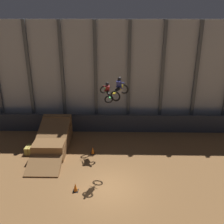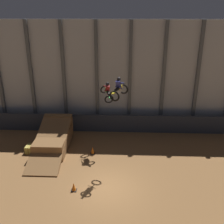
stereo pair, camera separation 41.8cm
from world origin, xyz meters
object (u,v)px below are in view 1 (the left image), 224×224
at_px(rider_bike_left_air, 107,92).
at_px(traffic_cone_near_ramp, 93,151).
at_px(dirt_ramp, 54,139).
at_px(traffic_cone_arena_edge, 75,187).
at_px(hay_bale_trackside, 30,149).
at_px(rider_bike_right_air, 120,89).

height_order(rider_bike_left_air, traffic_cone_near_ramp, rider_bike_left_air).
xyz_separation_m(dirt_ramp, traffic_cone_arena_edge, (2.63, -5.57, -0.47)).
bearing_deg(hay_bale_trackside, rider_bike_left_air, 12.41).
bearing_deg(hay_bale_trackside, dirt_ramp, 25.76).
xyz_separation_m(dirt_ramp, hay_bale_trackside, (-1.78, -0.86, -0.47)).
height_order(dirt_ramp, traffic_cone_near_ramp, dirt_ramp).
bearing_deg(rider_bike_right_air, rider_bike_left_air, 133.41).
xyz_separation_m(rider_bike_left_air, traffic_cone_arena_edge, (-1.79, -6.08, -4.46)).
bearing_deg(dirt_ramp, traffic_cone_near_ramp, -15.64).
bearing_deg(rider_bike_left_air, hay_bale_trackside, 174.08).
distance_m(dirt_ramp, rider_bike_left_air, 5.98).
bearing_deg(rider_bike_right_air, traffic_cone_arena_edge, -105.90).
bearing_deg(hay_bale_trackside, rider_bike_right_air, -11.43).
distance_m(dirt_ramp, traffic_cone_arena_edge, 6.18).
bearing_deg(traffic_cone_near_ramp, hay_bale_trackside, 179.18).
bearing_deg(dirt_ramp, rider_bike_left_air, 6.53).
relative_size(rider_bike_left_air, hay_bale_trackside, 2.07).
height_order(traffic_cone_near_ramp, hay_bale_trackside, traffic_cone_near_ramp).
relative_size(dirt_ramp, traffic_cone_arena_edge, 10.94).
distance_m(dirt_ramp, traffic_cone_near_ramp, 3.48).
bearing_deg(traffic_cone_near_ramp, rider_bike_right_air, -33.60).
bearing_deg(rider_bike_left_air, traffic_cone_arena_edge, -124.75).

